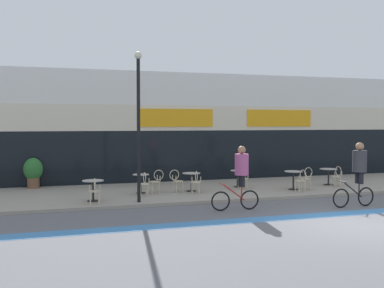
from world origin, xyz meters
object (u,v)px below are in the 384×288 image
object	(u,v)px
cafe_chair_2_near	(196,180)
cyclist_0	(358,168)
bistro_table_1	(141,180)
cafe_chair_1_near	(144,182)
cafe_chair_0_near	(95,189)
cafe_chair_2_side	(176,179)
cafe_chair_3_near	(243,177)
cafe_chair_1_side	(156,180)
planter_pot	(33,171)
bistro_table_0	(93,186)
lamp_post	(139,116)
bistro_table_3	(238,175)
cafe_chair_4_near	(301,179)
cafe_chair_5_near	(337,175)
cafe_chair_4_side	(307,177)
bistro_table_4	(293,176)
bistro_table_5	(328,173)
bistro_table_2	(191,178)
cyclist_1	(240,172)

from	to	relation	value
cafe_chair_2_near	cyclist_0	distance (m)	5.98
bistro_table_1	cafe_chair_1_near	xyz separation A→B (m)	(0.00, -0.63, -0.01)
cafe_chair_2_near	cyclist_0	world-z (taller)	cyclist_0
cafe_chair_0_near	cafe_chair_1_near	bearing A→B (deg)	-55.68
cafe_chair_1_near	cafe_chair_2_side	distance (m)	1.51
cafe_chair_2_side	cafe_chair_3_near	distance (m)	2.88
bistro_table_1	cafe_chair_2_side	xyz separation A→B (m)	(1.42, -0.11, -0.01)
cafe_chair_1_side	planter_pot	size ratio (longest dim) A/B	0.70
bistro_table_0	lamp_post	size ratio (longest dim) A/B	0.14
cafe_chair_1_near	cafe_chair_3_near	bearing A→B (deg)	-84.63
bistro_table_1	bistro_table_3	bearing A→B (deg)	6.34
cafe_chair_4_near	cyclist_0	world-z (taller)	cyclist_0
cafe_chair_2_near	cafe_chair_5_near	distance (m)	6.40
cafe_chair_4_near	cafe_chair_4_side	world-z (taller)	same
cafe_chair_1_near	cafe_chair_4_near	xyz separation A→B (m)	(6.21, -0.91, 0.00)
cafe_chair_0_near	cafe_chair_5_near	xyz separation A→B (m)	(10.38, 1.14, 0.00)
bistro_table_1	bistro_table_3	size ratio (longest dim) A/B	1.04
bistro_table_4	bistro_table_5	bearing A→B (deg)	19.53
bistro_table_1	cafe_chair_4_near	bearing A→B (deg)	-13.90
planter_pot	bistro_table_2	bearing A→B (deg)	-24.85
bistro_table_3	cafe_chair_1_side	distance (m)	3.71
cafe_chair_0_near	lamp_post	xyz separation A→B (m)	(1.51, -0.01, 2.49)
bistro_table_1	bistro_table_5	xyz separation A→B (m)	(8.43, -0.13, -0.01)
bistro_table_0	cyclist_1	world-z (taller)	cyclist_1
bistro_table_3	cafe_chair_5_near	xyz separation A→B (m)	(4.13, -1.23, 0.01)
bistro_table_3	cafe_chair_2_near	world-z (taller)	cafe_chair_2_near
lamp_post	cafe_chair_3_near	bearing A→B (deg)	20.39
bistro_table_4	bistro_table_5	size ratio (longest dim) A/B	1.01
cafe_chair_5_near	cafe_chair_1_near	bearing A→B (deg)	89.12
bistro_table_3	cafe_chair_1_near	xyz separation A→B (m)	(-4.30, -1.10, 0.01)
cafe_chair_4_side	planter_pot	xyz separation A→B (m)	(-10.92, 3.64, 0.20)
bistro_table_0	bistro_table_5	size ratio (longest dim) A/B	0.99
cafe_chair_4_near	cyclist_1	size ratio (longest dim) A/B	0.42
cafe_chair_4_side	cyclist_0	world-z (taller)	cyclist_0
cafe_chair_2_side	cafe_chair_5_near	world-z (taller)	same
cafe_chair_2_side	cyclist_0	size ratio (longest dim) A/B	0.41
bistro_table_4	cyclist_0	bearing A→B (deg)	-81.86
bistro_table_2	bistro_table_5	xyz separation A→B (m)	(6.39, -0.03, -0.01)
cyclist_0	cyclist_1	distance (m)	4.16
bistro_table_4	lamp_post	world-z (taller)	lamp_post
bistro_table_3	cafe_chair_4_near	size ratio (longest dim) A/B	0.80
cafe_chair_2_near	lamp_post	xyz separation A→B (m)	(-2.47, -1.18, 2.49)
bistro_table_3	cyclist_0	bearing A→B (deg)	-63.67
bistro_table_3	cafe_chair_2_near	size ratio (longest dim) A/B	0.80
cafe_chair_0_near	cafe_chair_2_near	world-z (taller)	same
bistro_table_3	cafe_chair_1_side	world-z (taller)	cafe_chair_1_side
bistro_table_3	cafe_chair_2_side	bearing A→B (deg)	-168.54
cafe_chair_2_side	lamp_post	size ratio (longest dim) A/B	0.17
cafe_chair_0_near	cafe_chair_3_near	xyz separation A→B (m)	(6.25, 1.75, 0.00)
bistro_table_5	cyclist_1	xyz separation A→B (m)	(-5.83, -3.60, 0.62)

